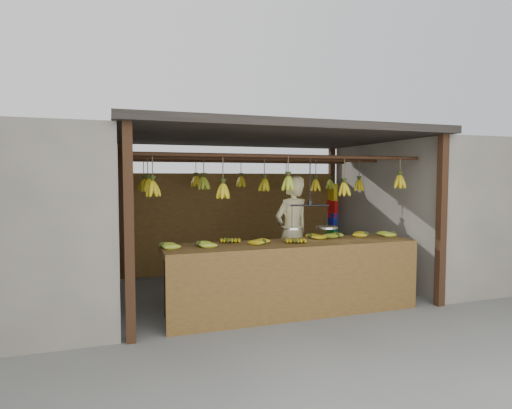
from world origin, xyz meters
name	(u,v)px	position (x,y,z in m)	size (l,w,h in m)	color
ground	(262,290)	(0.00, 0.00, 0.00)	(80.00, 80.00, 0.00)	#5B5B57
stall	(255,162)	(0.00, 0.33, 1.97)	(4.30, 3.30, 2.40)	black
neighbor_right	(452,210)	(3.60, 0.00, 1.15)	(3.00, 3.00, 2.30)	slate
counter	(295,259)	(0.00, -1.22, 0.70)	(3.49, 0.75, 0.96)	brown
hanging_bananas	(262,185)	(-0.01, -0.01, 1.62)	(3.57, 2.25, 0.39)	#B59E13
balance_scale	(310,224)	(0.30, -1.00, 1.12)	(0.73, 0.39, 0.95)	black
vendor	(292,233)	(0.47, -0.05, 0.88)	(0.64, 0.42, 1.75)	beige
bag_bundles	(332,215)	(1.94, 1.35, 0.99)	(0.08, 0.26, 1.23)	yellow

